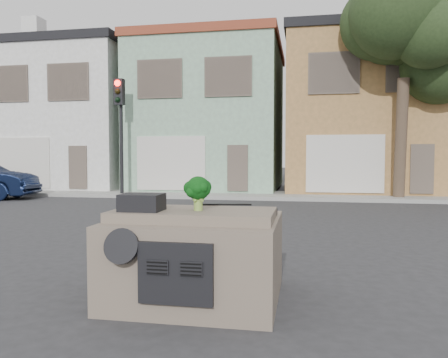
# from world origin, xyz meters

# --- Properties ---
(ground_plane) EXTENTS (120.00, 120.00, 0.00)m
(ground_plane) POSITION_xyz_m (0.00, 0.00, 0.00)
(ground_plane) COLOR #303033
(ground_plane) RESTS_ON ground
(sidewalk) EXTENTS (40.00, 3.00, 0.15)m
(sidewalk) POSITION_xyz_m (0.00, 10.50, 0.07)
(sidewalk) COLOR gray
(sidewalk) RESTS_ON ground
(townhouse_white) EXTENTS (7.20, 8.20, 7.55)m
(townhouse_white) POSITION_xyz_m (-11.00, 14.50, 3.77)
(townhouse_white) COLOR silver
(townhouse_white) RESTS_ON ground
(townhouse_mint) EXTENTS (7.20, 8.20, 7.55)m
(townhouse_mint) POSITION_xyz_m (-3.50, 14.50, 3.77)
(townhouse_mint) COLOR #8CB495
(townhouse_mint) RESTS_ON ground
(townhouse_tan) EXTENTS (7.20, 8.20, 7.55)m
(townhouse_tan) POSITION_xyz_m (4.00, 14.50, 3.77)
(townhouse_tan) COLOR #A87A44
(townhouse_tan) RESTS_ON ground
(traffic_signal) EXTENTS (0.40, 0.40, 5.10)m
(traffic_signal) POSITION_xyz_m (-6.50, 9.50, 2.55)
(traffic_signal) COLOR black
(traffic_signal) RESTS_ON ground
(tree_near) EXTENTS (4.40, 4.00, 8.50)m
(tree_near) POSITION_xyz_m (5.00, 9.80, 4.25)
(tree_near) COLOR #243519
(tree_near) RESTS_ON ground
(car_dashboard) EXTENTS (2.00, 1.80, 1.12)m
(car_dashboard) POSITION_xyz_m (0.00, -3.00, 0.56)
(car_dashboard) COLOR #6F6153
(car_dashboard) RESTS_ON ground
(instrument_hump) EXTENTS (0.48, 0.38, 0.20)m
(instrument_hump) POSITION_xyz_m (-0.58, -3.35, 1.22)
(instrument_hump) COLOR black
(instrument_hump) RESTS_ON car_dashboard
(wiper_arm) EXTENTS (0.69, 0.15, 0.02)m
(wiper_arm) POSITION_xyz_m (0.28, -2.62, 1.13)
(wiper_arm) COLOR black
(wiper_arm) RESTS_ON car_dashboard
(broccoli) EXTENTS (0.43, 0.43, 0.42)m
(broccoli) POSITION_xyz_m (0.07, -3.20, 1.33)
(broccoli) COLOR #09340C
(broccoli) RESTS_ON car_dashboard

